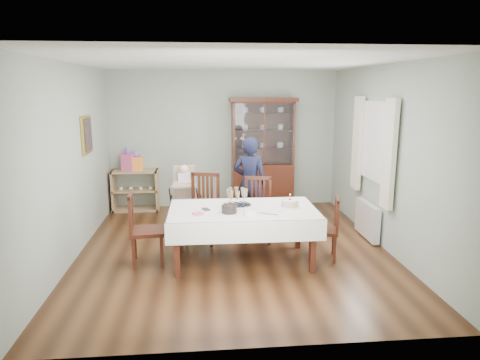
{
  "coord_description": "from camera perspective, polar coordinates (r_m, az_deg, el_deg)",
  "views": [
    {
      "loc": [
        -0.46,
        -6.01,
        2.35
      ],
      "look_at": [
        0.11,
        0.2,
        1.01
      ],
      "focal_mm": 32.0,
      "sensor_mm": 36.0,
      "label": 1
    }
  ],
  "objects": [
    {
      "name": "plate_stack_white",
      "position": [
        5.49,
        1.43,
        -4.28
      ],
      "size": [
        0.23,
        0.23,
        0.08
      ],
      "primitive_type": "cylinder",
      "rotation": [
        0.0,
        0.0,
        0.24
      ],
      "color": "white",
      "rests_on": "dining_table"
    },
    {
      "name": "birthday_cake",
      "position": [
        5.88,
        6.66,
        -3.14
      ],
      "size": [
        0.27,
        0.27,
        0.19
      ],
      "color": "white",
      "rests_on": "dining_table"
    },
    {
      "name": "woman",
      "position": [
        7.19,
        1.33,
        -0.44
      ],
      "size": [
        0.67,
        0.55,
        1.58
      ],
      "primitive_type": "imported",
      "rotation": [
        0.0,
        0.0,
        2.8
      ],
      "color": "black",
      "rests_on": "floor"
    },
    {
      "name": "plate_stack_dark",
      "position": [
        5.59,
        -1.44,
        -3.89
      ],
      "size": [
        0.25,
        0.25,
        0.1
      ],
      "primitive_type": "cylinder",
      "rotation": [
        0.0,
        0.0,
        0.25
      ],
      "color": "black",
      "rests_on": "dining_table"
    },
    {
      "name": "curtain_left",
      "position": [
        6.33,
        19.29,
        3.26
      ],
      "size": [
        0.07,
        0.3,
        1.55
      ],
      "primitive_type": "cube",
      "color": "silver",
      "rests_on": "room_shell"
    },
    {
      "name": "cutlery",
      "position": [
        5.75,
        -4.96,
        -3.92
      ],
      "size": [
        0.15,
        0.19,
        0.01
      ],
      "primitive_type": null,
      "rotation": [
        0.0,
        0.0,
        0.23
      ],
      "color": "silver",
      "rests_on": "dining_table"
    },
    {
      "name": "radiator",
      "position": [
        7.13,
        16.61,
        -5.11
      ],
      "size": [
        0.1,
        0.8,
        0.55
      ],
      "primitive_type": "cube",
      "color": "white",
      "rests_on": "floor"
    },
    {
      "name": "gift_bag_pink",
      "position": [
        8.49,
        -14.68,
        2.55
      ],
      "size": [
        0.27,
        0.22,
        0.45
      ],
      "color": "#DE5288",
      "rests_on": "sideboard"
    },
    {
      "name": "napkin_stack",
      "position": [
        5.55,
        -5.61,
        -4.49
      ],
      "size": [
        0.16,
        0.16,
        0.02
      ],
      "primitive_type": "cube",
      "rotation": [
        0.0,
        0.0,
        0.4
      ],
      "color": "#DE5288",
      "rests_on": "dining_table"
    },
    {
      "name": "high_chair",
      "position": [
        7.29,
        -7.37,
        -3.22
      ],
      "size": [
        0.5,
        0.5,
        1.11
      ],
      "rotation": [
        0.0,
        0.0,
        0.01
      ],
      "color": "black",
      "rests_on": "floor"
    },
    {
      "name": "curtain_right",
      "position": [
        7.46,
        15.38,
        4.75
      ],
      "size": [
        0.07,
        0.3,
        1.55
      ],
      "primitive_type": "cube",
      "color": "silver",
      "rests_on": "room_shell"
    },
    {
      "name": "room_shell",
      "position": [
        6.59,
        -1.25,
        6.49
      ],
      "size": [
        5.0,
        5.0,
        5.0
      ],
      "color": "#9EAA99",
      "rests_on": "floor"
    },
    {
      "name": "floor",
      "position": [
        6.47,
        -0.84,
        -9.19
      ],
      "size": [
        5.0,
        5.0,
        0.0
      ],
      "primitive_type": "plane",
      "color": "#593319",
      "rests_on": "ground"
    },
    {
      "name": "sideboard",
      "position": [
        8.61,
        -13.75,
        -1.33
      ],
      "size": [
        0.9,
        0.38,
        0.8
      ],
      "color": "tan",
      "rests_on": "floor"
    },
    {
      "name": "picture_frame",
      "position": [
        7.07,
        -19.77,
        5.72
      ],
      "size": [
        0.04,
        0.48,
        0.58
      ],
      "primitive_type": "cube",
      "color": "gold",
      "rests_on": "room_shell"
    },
    {
      "name": "champagne_tray",
      "position": [
        5.89,
        -0.39,
        -2.77
      ],
      "size": [
        0.4,
        0.4,
        0.24
      ],
      "color": "silver",
      "rests_on": "dining_table"
    },
    {
      "name": "window",
      "position": [
        6.9,
        17.69,
        4.89
      ],
      "size": [
        0.04,
        1.02,
        1.22
      ],
      "primitive_type": "cube",
      "color": "white",
      "rests_on": "room_shell"
    },
    {
      "name": "dining_table",
      "position": [
        5.9,
        0.37,
        -7.34
      ],
      "size": [
        2.01,
        1.16,
        0.76
      ],
      "rotation": [
        0.0,
        0.0,
        -0.01
      ],
      "color": "#441E11",
      "rests_on": "floor"
    },
    {
      "name": "gift_bag_orange",
      "position": [
        8.47,
        -13.63,
        2.38
      ],
      "size": [
        0.24,
        0.21,
        0.38
      ],
      "color": "orange",
      "rests_on": "sideboard"
    },
    {
      "name": "chair_far_left",
      "position": [
        6.71,
        -4.99,
        -5.59
      ],
      "size": [
        0.58,
        0.58,
        1.05
      ],
      "rotation": [
        0.0,
        0.0,
        -0.28
      ],
      "color": "#441E11",
      "rests_on": "floor"
    },
    {
      "name": "cake_knife",
      "position": [
        5.54,
        3.82,
        -4.53
      ],
      "size": [
        0.23,
        0.14,
        0.01
      ],
      "primitive_type": "cube",
      "rotation": [
        0.0,
        0.0,
        -0.5
      ],
      "color": "silver",
      "rests_on": "dining_table"
    },
    {
      "name": "chair_end_right",
      "position": [
        6.16,
        11.08,
        -7.89
      ],
      "size": [
        0.48,
        0.48,
        0.89
      ],
      "rotation": [
        0.0,
        0.0,
        -1.82
      ],
      "color": "#441E11",
      "rests_on": "floor"
    },
    {
      "name": "chair_end_left",
      "position": [
        6.01,
        -12.39,
        -8.15
      ],
      "size": [
        0.49,
        0.49,
        1.0
      ],
      "rotation": [
        0.0,
        0.0,
        1.66
      ],
      "color": "#441E11",
      "rests_on": "floor"
    },
    {
      "name": "china_cabinet",
      "position": [
        8.44,
        3.03,
        3.74
      ],
      "size": [
        1.3,
        0.48,
        2.18
      ],
      "color": "#441E11",
      "rests_on": "floor"
    },
    {
      "name": "chair_far_right",
      "position": [
        6.73,
        2.38,
        -5.67
      ],
      "size": [
        0.5,
        0.5,
        0.99
      ],
      "rotation": [
        0.0,
        0.0,
        -0.14
      ],
      "color": "#441E11",
      "rests_on": "floor"
    }
  ]
}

